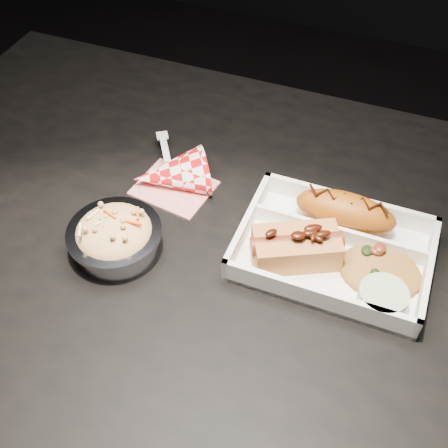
{
  "coord_description": "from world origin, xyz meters",
  "views": [
    {
      "loc": [
        0.16,
        -0.46,
        1.34
      ],
      "look_at": [
        -0.01,
        -0.01,
        0.81
      ],
      "focal_mm": 45.0,
      "sensor_mm": 36.0,
      "label": 1
    }
  ],
  "objects_px": {
    "fried_pastry": "(345,212)",
    "hotdog": "(297,245)",
    "foil_coleslaw_cup": "(115,235)",
    "napkin_fork": "(170,175)",
    "dining_table": "(234,290)",
    "food_tray": "(333,252)"
  },
  "relations": [
    {
      "from": "dining_table",
      "to": "hotdog",
      "type": "bearing_deg",
      "value": 8.67
    },
    {
      "from": "hotdog",
      "to": "foil_coleslaw_cup",
      "type": "distance_m",
      "value": 0.24
    },
    {
      "from": "food_tray",
      "to": "hotdog",
      "type": "relative_size",
      "value": 2.0
    },
    {
      "from": "food_tray",
      "to": "foil_coleslaw_cup",
      "type": "distance_m",
      "value": 0.29
    },
    {
      "from": "food_tray",
      "to": "fried_pastry",
      "type": "bearing_deg",
      "value": 90.0
    },
    {
      "from": "hotdog",
      "to": "food_tray",
      "type": "bearing_deg",
      "value": 3.77
    },
    {
      "from": "fried_pastry",
      "to": "foil_coleslaw_cup",
      "type": "height_order",
      "value": "foil_coleslaw_cup"
    },
    {
      "from": "food_tray",
      "to": "dining_table",
      "type": "bearing_deg",
      "value": -162.52
    },
    {
      "from": "hotdog",
      "to": "dining_table",
      "type": "bearing_deg",
      "value": 161.97
    },
    {
      "from": "dining_table",
      "to": "napkin_fork",
      "type": "height_order",
      "value": "napkin_fork"
    },
    {
      "from": "fried_pastry",
      "to": "hotdog",
      "type": "xyz_separation_m",
      "value": [
        -0.05,
        -0.08,
        -0.0
      ]
    },
    {
      "from": "food_tray",
      "to": "hotdog",
      "type": "height_order",
      "value": "hotdog"
    },
    {
      "from": "food_tray",
      "to": "napkin_fork",
      "type": "relative_size",
      "value": 1.57
    },
    {
      "from": "fried_pastry",
      "to": "food_tray",
      "type": "bearing_deg",
      "value": -90.3
    },
    {
      "from": "hotdog",
      "to": "foil_coleslaw_cup",
      "type": "bearing_deg",
      "value": 169.45
    },
    {
      "from": "food_tray",
      "to": "foil_coleslaw_cup",
      "type": "relative_size",
      "value": 1.99
    },
    {
      "from": "fried_pastry",
      "to": "hotdog",
      "type": "relative_size",
      "value": 1.11
    },
    {
      "from": "foil_coleslaw_cup",
      "to": "napkin_fork",
      "type": "bearing_deg",
      "value": 84.88
    },
    {
      "from": "food_tray",
      "to": "fried_pastry",
      "type": "distance_m",
      "value": 0.06
    },
    {
      "from": "napkin_fork",
      "to": "hotdog",
      "type": "bearing_deg",
      "value": 37.38
    },
    {
      "from": "foil_coleslaw_cup",
      "to": "napkin_fork",
      "type": "height_order",
      "value": "napkin_fork"
    },
    {
      "from": "dining_table",
      "to": "napkin_fork",
      "type": "distance_m",
      "value": 0.2
    }
  ]
}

